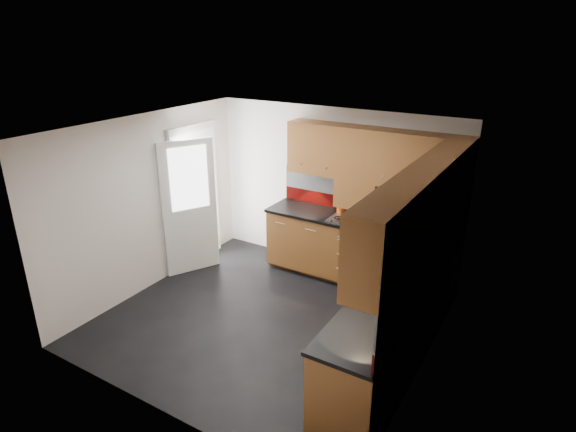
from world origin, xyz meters
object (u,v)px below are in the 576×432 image
Objects in this scene: utensil_pot at (341,206)px; toaster at (429,224)px; gas_hob at (352,219)px; food_processor at (410,261)px.

utensil_pot reaches higher than toaster.
food_processor reaches higher than gas_hob.
food_processor is at bearing -43.51° from gas_hob.
food_processor is (0.15, -1.25, 0.04)m from toaster.
toaster is 0.96× the size of food_processor.
gas_hob is 1.88× the size of food_processor.
utensil_pot is 1.89m from food_processor.
gas_hob is at bearing -34.11° from utensil_pot.
utensil_pot is 1.26m from toaster.
toaster is (1.26, -0.02, -0.00)m from utensil_pot.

